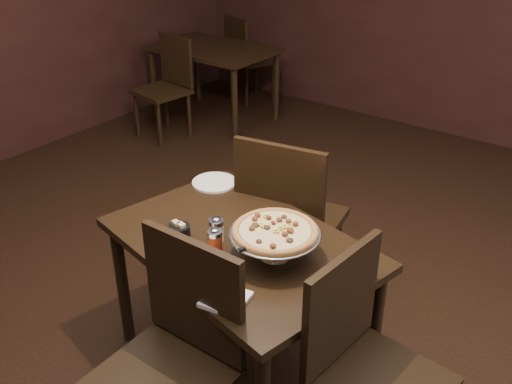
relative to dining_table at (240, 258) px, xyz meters
The scene contains 16 objects.
room 0.78m from the dining_table, 60.51° to the right, with size 6.04×7.04×2.84m.
dining_table is the anchor object (origin of this frame).
background_table 3.33m from the dining_table, 132.52° to the left, with size 1.13×0.76×0.71m.
pizza_stand 0.29m from the dining_table, ahead, with size 0.37×0.37×0.15m.
parmesan_shaker 0.18m from the dining_table, 143.73° to the right, with size 0.06×0.06×0.11m.
pepper_flake_shaker 0.19m from the dining_table, 104.10° to the right, with size 0.06×0.06×0.11m.
packet_caddy 0.29m from the dining_table, 148.70° to the right, with size 0.09×0.09×0.07m.
napkin_stack 0.42m from the dining_table, 59.02° to the right, with size 0.15×0.15×0.02m, color white.
plate_left 0.56m from the dining_table, 141.97° to the left, with size 0.23×0.23×0.01m, color white.
plate_near 0.32m from the dining_table, 94.72° to the right, with size 0.24×0.24×0.01m, color white.
serving_spatula 0.32m from the dining_table, 39.57° to the right, with size 0.15×0.15×0.02m.
chair_far 0.53m from the dining_table, 100.06° to the left, with size 0.55×0.55×1.00m.
chair_near 0.56m from the dining_table, 78.45° to the right, with size 0.46×0.46×0.97m.
chair_side 0.70m from the dining_table, 10.43° to the right, with size 0.47×0.47×0.93m.
bg_chair_far 3.86m from the dining_table, 127.29° to the left, with size 0.53×0.53×0.88m.
bg_chair_near 2.99m from the dining_table, 140.86° to the left, with size 0.47×0.47×0.90m.
Camera 1 is at (1.33, -1.56, 2.06)m, focal length 40.00 mm.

